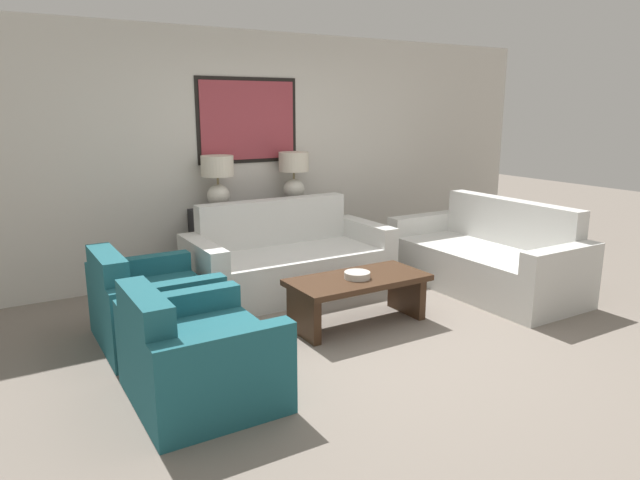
{
  "coord_description": "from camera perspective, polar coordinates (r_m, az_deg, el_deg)",
  "views": [
    {
      "loc": [
        -2.61,
        -3.46,
        1.85
      ],
      "look_at": [
        0.02,
        0.91,
        0.65
      ],
      "focal_mm": 32.0,
      "sensor_mm": 36.0,
      "label": 1
    }
  ],
  "objects": [
    {
      "name": "table_lamp_right",
      "position": [
        6.48,
        -2.64,
        6.77
      ],
      "size": [
        0.34,
        0.34,
        0.56
      ],
      "color": "silver",
      "rests_on": "console_table"
    },
    {
      "name": "back_wall",
      "position": [
        6.49,
        -7.32,
        8.52
      ],
      "size": [
        8.05,
        0.12,
        2.65
      ],
      "color": "beige",
      "rests_on": "ground_plane"
    },
    {
      "name": "ground_plane",
      "position": [
        4.71,
        5.55,
        -9.94
      ],
      "size": [
        20.0,
        20.0,
        0.0
      ],
      "primitive_type": "plane",
      "color": "slate"
    },
    {
      "name": "decorative_bowl",
      "position": [
        4.86,
        3.74,
        -3.52
      ],
      "size": [
        0.22,
        0.22,
        0.06
      ],
      "color": "beige",
      "rests_on": "coffee_table"
    },
    {
      "name": "couch_by_side",
      "position": [
        6.14,
        16.31,
        -1.94
      ],
      "size": [
        0.93,
        2.02,
        0.91
      ],
      "color": "silver",
      "rests_on": "ground_plane"
    },
    {
      "name": "armchair_near_back_wall",
      "position": [
        4.78,
        -16.53,
        -6.51
      ],
      "size": [
        0.86,
        0.98,
        0.78
      ],
      "color": "#1E5B66",
      "rests_on": "ground_plane"
    },
    {
      "name": "couch_by_back_wall",
      "position": [
        5.82,
        -3.2,
        -2.25
      ],
      "size": [
        2.02,
        0.93,
        0.91
      ],
      "color": "silver",
      "rests_on": "ground_plane"
    },
    {
      "name": "armchair_near_camera",
      "position": [
        3.8,
        -12.19,
        -11.48
      ],
      "size": [
        0.86,
        0.98,
        0.78
      ],
      "color": "#1E5B66",
      "rests_on": "ground_plane"
    },
    {
      "name": "coffee_table",
      "position": [
        4.93,
        3.81,
        -4.96
      ],
      "size": [
        1.21,
        0.57,
        0.42
      ],
      "color": "#3D2616",
      "rests_on": "ground_plane"
    },
    {
      "name": "console_table",
      "position": [
        6.4,
        -6.14,
        -0.01
      ],
      "size": [
        1.48,
        0.36,
        0.79
      ],
      "color": "black",
      "rests_on": "ground_plane"
    },
    {
      "name": "table_lamp_left",
      "position": [
        6.1,
        -10.19,
        6.18
      ],
      "size": [
        0.34,
        0.34,
        0.56
      ],
      "color": "silver",
      "rests_on": "console_table"
    }
  ]
}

